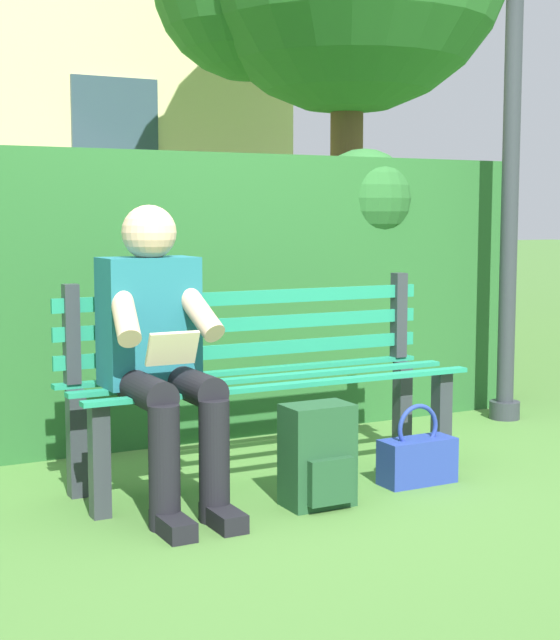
{
  "coord_description": "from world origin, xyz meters",
  "views": [
    {
      "loc": [
        1.87,
        3.66,
        1.16
      ],
      "look_at": [
        0.0,
        0.1,
        0.72
      ],
      "focal_mm": 54.21,
      "sensor_mm": 36.0,
      "label": 1
    }
  ],
  "objects_px": {
    "person_seated": "(160,347)",
    "handbag": "(417,458)",
    "park_bench": "(261,375)",
    "backpack": "(318,456)"
  },
  "relations": [
    {
      "from": "park_bench",
      "to": "person_seated",
      "type": "distance_m",
      "value": 0.59
    },
    {
      "from": "backpack",
      "to": "handbag",
      "type": "height_order",
      "value": "backpack"
    },
    {
      "from": "park_bench",
      "to": "backpack",
      "type": "relative_size",
      "value": 4.33
    },
    {
      "from": "person_seated",
      "to": "handbag",
      "type": "relative_size",
      "value": 3.43
    },
    {
      "from": "person_seated",
      "to": "handbag",
      "type": "height_order",
      "value": "person_seated"
    },
    {
      "from": "person_seated",
      "to": "handbag",
      "type": "xyz_separation_m",
      "value": [
        -1.08,
        0.23,
        -0.53
      ]
    },
    {
      "from": "person_seated",
      "to": "handbag",
      "type": "distance_m",
      "value": 1.23
    },
    {
      "from": "person_seated",
      "to": "park_bench",
      "type": "bearing_deg",
      "value": -161.71
    },
    {
      "from": "backpack",
      "to": "park_bench",
      "type": "bearing_deg",
      "value": -89.21
    },
    {
      "from": "park_bench",
      "to": "backpack",
      "type": "xyz_separation_m",
      "value": [
        -0.01,
        0.49,
        -0.25
      ]
    }
  ]
}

